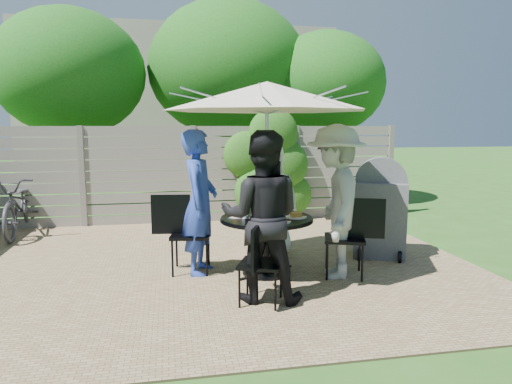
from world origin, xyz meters
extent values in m
plane|color=#2B571B|center=(0.00, 0.00, 0.00)|extent=(60.00, 60.00, 0.00)
cube|color=#9B825A|center=(0.00, 0.50, 0.01)|extent=(7.00, 6.00, 0.02)
cube|color=gray|center=(0.00, 3.00, 0.93)|extent=(8.00, 0.10, 1.85)
ellipsoid|color=#185313|center=(1.40, 2.85, 0.90)|extent=(1.20, 0.70, 1.80)
cube|color=#A89A8C|center=(0.00, 12.00, 2.50)|extent=(10.00, 6.00, 5.00)
ellipsoid|color=#175313|center=(-2.50, 5.00, 2.97)|extent=(3.20, 3.20, 2.72)
ellipsoid|color=#175313|center=(1.00, 5.50, 3.18)|extent=(3.80, 3.80, 3.23)
ellipsoid|color=#175313|center=(3.20, 4.80, 2.83)|extent=(2.80, 2.80, 2.38)
cylinder|color=black|center=(0.71, -0.28, 0.72)|extent=(1.38, 1.38, 0.03)
cylinder|color=black|center=(0.71, -0.28, 0.36)|extent=(0.08, 0.08, 0.72)
cylinder|color=black|center=(0.71, -0.28, 0.02)|extent=(0.60, 0.60, 0.04)
cylinder|color=silver|center=(0.71, -0.28, 1.12)|extent=(0.04, 0.04, 2.24)
cone|color=beige|center=(0.71, -0.28, 2.19)|extent=(3.00, 3.00, 0.34)
cube|color=black|center=(0.97, 0.64, 0.47)|extent=(0.57, 0.57, 0.04)
cube|color=black|center=(1.03, 0.86, 0.71)|extent=(0.16, 0.45, 0.47)
imported|color=white|center=(0.94, 0.52, 0.81)|extent=(0.91, 0.71, 1.63)
cube|color=black|center=(-0.20, -0.02, 0.49)|extent=(0.54, 0.54, 0.04)
cube|color=black|center=(-0.44, 0.01, 0.76)|extent=(0.48, 0.10, 0.49)
imported|color=#2740AA|center=(-0.09, -0.05, 0.90)|extent=(0.59, 0.75, 1.80)
cube|color=black|center=(0.46, -1.19, 0.43)|extent=(0.55, 0.55, 0.03)
cube|color=black|center=(0.38, -1.39, 0.67)|extent=(0.19, 0.40, 0.43)
imported|color=black|center=(0.49, -1.08, 0.90)|extent=(1.03, 0.89, 1.80)
cube|color=black|center=(1.63, -0.53, 0.48)|extent=(0.60, 0.60, 0.04)
cube|color=black|center=(1.85, -0.61, 0.74)|extent=(0.46, 0.18, 0.48)
imported|color=#A6A6A2|center=(1.51, -0.50, 0.93)|extent=(0.99, 1.35, 1.87)
cylinder|color=white|center=(0.81, 0.07, 0.74)|extent=(0.26, 0.26, 0.01)
cylinder|color=#B48535|center=(0.81, 0.07, 0.77)|extent=(0.15, 0.15, 0.05)
cylinder|color=white|center=(0.37, -0.18, 0.74)|extent=(0.26, 0.26, 0.01)
cylinder|color=#B48535|center=(0.37, -0.18, 0.77)|extent=(0.15, 0.15, 0.05)
cylinder|color=white|center=(0.62, -0.62, 0.74)|extent=(0.26, 0.26, 0.01)
cylinder|color=#B48535|center=(0.62, -0.62, 0.77)|extent=(0.15, 0.15, 0.05)
cylinder|color=white|center=(1.06, -0.37, 0.74)|extent=(0.26, 0.26, 0.01)
cylinder|color=#B48535|center=(1.06, -0.37, 0.77)|extent=(0.15, 0.15, 0.05)
cylinder|color=white|center=(0.81, -0.61, 0.74)|extent=(0.24, 0.24, 0.01)
cylinder|color=#B48535|center=(0.81, -0.61, 0.77)|extent=(0.14, 0.14, 0.05)
cylinder|color=silver|center=(0.68, 0.00, 0.81)|extent=(0.07, 0.07, 0.14)
cylinder|color=silver|center=(0.44, -0.31, 0.81)|extent=(0.07, 0.07, 0.14)
cylinder|color=silver|center=(0.74, -0.55, 0.81)|extent=(0.07, 0.07, 0.14)
cylinder|color=silver|center=(0.99, -0.25, 0.81)|extent=(0.07, 0.07, 0.14)
cylinder|color=#59280C|center=(0.67, -0.21, 0.82)|extent=(0.09, 0.09, 0.16)
cylinder|color=#C6B293|center=(0.87, -0.09, 0.80)|extent=(0.08, 0.08, 0.12)
imported|color=#333338|center=(-2.95, 2.60, 0.51)|extent=(0.79, 1.97, 1.01)
cube|color=#5B5C60|center=(2.44, 0.20, 0.53)|extent=(0.85, 0.76, 1.07)
cylinder|color=#5B5C60|center=(2.44, 0.20, 1.07)|extent=(0.73, 0.47, 0.70)
camera|label=1|loc=(-0.44, -5.64, 1.85)|focal=32.00mm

